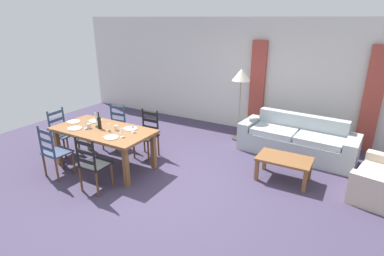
# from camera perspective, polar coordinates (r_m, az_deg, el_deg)

# --- Properties ---
(ground_plane) EXTENTS (9.60, 9.60, 0.02)m
(ground_plane) POSITION_cam_1_polar(r_m,az_deg,el_deg) (5.42, -5.01, -9.89)
(ground_plane) COLOR #3D354E
(wall_far) EXTENTS (9.60, 0.16, 2.70)m
(wall_far) POSITION_cam_1_polar(r_m,az_deg,el_deg) (7.75, 8.83, 9.85)
(wall_far) COLOR silver
(wall_far) RESTS_ON ground_plane
(curtain_panel_left) EXTENTS (0.35, 0.08, 2.20)m
(curtain_panel_left) POSITION_cam_1_polar(r_m,az_deg,el_deg) (7.50, 12.07, 7.36)
(curtain_panel_left) COLOR #A44136
(curtain_panel_left) RESTS_ON ground_plane
(curtain_panel_right) EXTENTS (0.35, 0.08, 2.20)m
(curtain_panel_right) POSITION_cam_1_polar(r_m,az_deg,el_deg) (7.17, 30.58, 4.42)
(curtain_panel_right) COLOR #A44136
(curtain_panel_right) RESTS_ON ground_plane
(dining_table) EXTENTS (1.90, 0.96, 0.75)m
(dining_table) POSITION_cam_1_polar(r_m,az_deg,el_deg) (5.87, -16.24, -0.98)
(dining_table) COLOR brown
(dining_table) RESTS_ON ground_plane
(dining_chair_near_left) EXTENTS (0.44, 0.42, 0.96)m
(dining_chair_near_left) POSITION_cam_1_polar(r_m,az_deg,el_deg) (5.85, -24.34, -4.05)
(dining_chair_near_left) COLOR #303E59
(dining_chair_near_left) RESTS_ON ground_plane
(dining_chair_near_right) EXTENTS (0.43, 0.41, 0.96)m
(dining_chair_near_right) POSITION_cam_1_polar(r_m,az_deg,el_deg) (5.16, -18.10, -6.43)
(dining_chair_near_right) COLOR black
(dining_chair_near_right) RESTS_ON ground_plane
(dining_chair_far_left) EXTENTS (0.44, 0.42, 0.96)m
(dining_chair_far_left) POSITION_cam_1_polar(r_m,az_deg,el_deg) (6.73, -14.18, 0.22)
(dining_chair_far_left) COLOR #2E445A
(dining_chair_far_left) RESTS_ON ground_plane
(dining_chair_far_right) EXTENTS (0.42, 0.40, 0.96)m
(dining_chair_far_right) POSITION_cam_1_polar(r_m,az_deg,el_deg) (6.19, -8.37, -1.11)
(dining_chair_far_right) COLOR black
(dining_chair_far_right) RESTS_ON ground_plane
(dining_chair_head_west) EXTENTS (0.42, 0.44, 0.96)m
(dining_chair_head_west) POSITION_cam_1_polar(r_m,az_deg,el_deg) (6.75, -23.09, -0.76)
(dining_chair_head_west) COLOR #30445F
(dining_chair_head_west) RESTS_ON ground_plane
(dinner_plate_near_left) EXTENTS (0.24, 0.24, 0.02)m
(dinner_plate_near_left) POSITION_cam_1_polar(r_m,az_deg,el_deg) (6.01, -21.02, -0.08)
(dinner_plate_near_left) COLOR white
(dinner_plate_near_left) RESTS_ON dining_table
(fork_near_left) EXTENTS (0.03, 0.17, 0.01)m
(fork_near_left) POSITION_cam_1_polar(r_m,az_deg,el_deg) (6.13, -21.92, 0.11)
(fork_near_left) COLOR silver
(fork_near_left) RESTS_ON dining_table
(dinner_plate_near_right) EXTENTS (0.24, 0.24, 0.02)m
(dinner_plate_near_right) POSITION_cam_1_polar(r_m,az_deg,el_deg) (5.37, -14.84, -1.72)
(dinner_plate_near_right) COLOR white
(dinner_plate_near_right) RESTS_ON dining_table
(fork_near_right) EXTENTS (0.03, 0.17, 0.01)m
(fork_near_right) POSITION_cam_1_polar(r_m,az_deg,el_deg) (5.48, -15.96, -1.48)
(fork_near_right) COLOR silver
(fork_near_right) RESTS_ON dining_table
(dinner_plate_far_left) EXTENTS (0.24, 0.24, 0.02)m
(dinner_plate_far_left) POSITION_cam_1_polar(r_m,az_deg,el_deg) (6.32, -17.59, 1.27)
(dinner_plate_far_left) COLOR white
(dinner_plate_far_left) RESTS_ON dining_table
(fork_far_left) EXTENTS (0.02, 0.17, 0.01)m
(fork_far_left) POSITION_cam_1_polar(r_m,az_deg,el_deg) (6.43, -18.50, 1.43)
(fork_far_left) COLOR silver
(fork_far_left) RESTS_ON dining_table
(dinner_plate_far_right) EXTENTS (0.24, 0.24, 0.02)m
(dinner_plate_far_right) POSITION_cam_1_polar(r_m,az_deg,el_deg) (5.71, -11.38, -0.13)
(dinner_plate_far_right) COLOR white
(dinner_plate_far_right) RESTS_ON dining_table
(fork_far_right) EXTENTS (0.02, 0.17, 0.01)m
(fork_far_right) POSITION_cam_1_polar(r_m,az_deg,el_deg) (5.81, -12.50, 0.07)
(fork_far_right) COLOR silver
(fork_far_right) RESTS_ON dining_table
(dinner_plate_head_west) EXTENTS (0.24, 0.24, 0.02)m
(dinner_plate_head_west) POSITION_cam_1_polar(r_m,az_deg,el_deg) (6.41, -21.23, 1.09)
(dinner_plate_head_west) COLOR white
(dinner_plate_head_west) RESTS_ON dining_table
(fork_head_west) EXTENTS (0.02, 0.17, 0.01)m
(fork_head_west) POSITION_cam_1_polar(r_m,az_deg,el_deg) (6.52, -22.07, 1.25)
(fork_head_west) COLOR silver
(fork_head_west) RESTS_ON dining_table
(wine_bottle) EXTENTS (0.07, 0.07, 0.32)m
(wine_bottle) POSITION_cam_1_polar(r_m,az_deg,el_deg) (5.85, -16.94, 1.01)
(wine_bottle) COLOR black
(wine_bottle) RESTS_ON dining_table
(wine_glass_near_left) EXTENTS (0.06, 0.06, 0.16)m
(wine_glass_near_left) POSITION_cam_1_polar(r_m,az_deg,el_deg) (5.94, -19.40, 0.92)
(wine_glass_near_left) COLOR white
(wine_glass_near_left) RESTS_ON dining_table
(wine_glass_near_right) EXTENTS (0.06, 0.06, 0.16)m
(wine_glass_near_right) POSITION_cam_1_polar(r_m,az_deg,el_deg) (5.34, -13.04, -0.53)
(wine_glass_near_right) COLOR white
(wine_glass_near_right) RESTS_ON dining_table
(wine_glass_far_left) EXTENTS (0.06, 0.06, 0.16)m
(wine_glass_far_left) POSITION_cam_1_polar(r_m,az_deg,el_deg) (6.11, -17.32, 1.69)
(wine_glass_far_left) COLOR white
(wine_glass_far_left) RESTS_ON dining_table
(wine_glass_far_right) EXTENTS (0.06, 0.06, 0.16)m
(wine_glass_far_right) POSITION_cam_1_polar(r_m,az_deg,el_deg) (5.52, -11.01, 0.31)
(wine_glass_far_right) COLOR white
(wine_glass_far_right) RESTS_ON dining_table
(coffee_cup_primary) EXTENTS (0.07, 0.07, 0.09)m
(coffee_cup_primary) POSITION_cam_1_polar(r_m,az_deg,el_deg) (5.71, -14.01, 0.04)
(coffee_cup_primary) COLOR beige
(coffee_cup_primary) RESTS_ON dining_table
(coffee_cup_secondary) EXTENTS (0.07, 0.07, 0.09)m
(coffee_cup_secondary) POSITION_cam_1_polar(r_m,az_deg,el_deg) (5.95, -18.69, 0.38)
(coffee_cup_secondary) COLOR beige
(coffee_cup_secondary) RESTS_ON dining_table
(candle_tall) EXTENTS (0.05, 0.05, 0.29)m
(candle_tall) POSITION_cam_1_polar(r_m,az_deg,el_deg) (5.96, -17.48, 0.94)
(candle_tall) COLOR #998C66
(candle_tall) RESTS_ON dining_table
(candle_short) EXTENTS (0.05, 0.05, 0.15)m
(candle_short) POSITION_cam_1_polar(r_m,az_deg,el_deg) (5.67, -15.22, -0.27)
(candle_short) COLOR #998C66
(candle_short) RESTS_ON dining_table
(couch) EXTENTS (2.33, 0.97, 0.80)m
(couch) POSITION_cam_1_polar(r_m,az_deg,el_deg) (6.63, 19.02, -2.30)
(couch) COLOR #A3ACB0
(couch) RESTS_ON ground_plane
(coffee_table) EXTENTS (0.90, 0.56, 0.42)m
(coffee_table) POSITION_cam_1_polar(r_m,az_deg,el_deg) (5.50, 16.86, -5.99)
(coffee_table) COLOR brown
(coffee_table) RESTS_ON ground_plane
(standing_lamp) EXTENTS (0.40, 0.40, 1.64)m
(standing_lamp) POSITION_cam_1_polar(r_m,az_deg,el_deg) (6.84, 9.17, 9.00)
(standing_lamp) COLOR #332D28
(standing_lamp) RESTS_ON ground_plane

